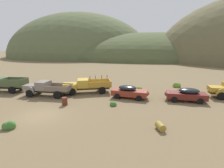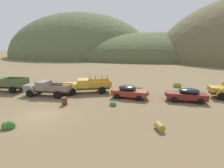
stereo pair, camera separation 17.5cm
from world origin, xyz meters
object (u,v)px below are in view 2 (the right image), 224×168
(truck_weathered_green, at_px, (2,84))
(truck_faded_yellow, at_px, (84,86))
(car_oxblood, at_px, (185,94))
(truck_primer_gray, at_px, (45,88))
(oil_drum_tipped, at_px, (160,127))
(oil_drum_by_truck, at_px, (64,101))
(car_rust_red, at_px, (130,92))

(truck_weathered_green, xyz_separation_m, truck_faded_yellow, (11.80, 0.26, -0.01))
(truck_weathered_green, bearing_deg, car_oxblood, 176.24)
(car_oxblood, bearing_deg, truck_weathered_green, 2.74)
(car_oxblood, bearing_deg, truck_primer_gray, 5.51)
(truck_primer_gray, bearing_deg, car_oxblood, -178.06)
(car_oxblood, bearing_deg, oil_drum_tipped, 69.16)
(truck_faded_yellow, bearing_deg, oil_drum_by_truck, 65.28)
(truck_weathered_green, height_order, car_rust_red, truck_weathered_green)
(truck_weathered_green, height_order, truck_primer_gray, truck_weathered_green)
(oil_drum_by_truck, bearing_deg, car_rust_red, 24.19)
(truck_primer_gray, bearing_deg, truck_weathered_green, -7.58)
(truck_primer_gray, height_order, oil_drum_tipped, truck_primer_gray)
(truck_faded_yellow, distance_m, car_oxblood, 12.88)
(car_rust_red, height_order, oil_drum_tipped, car_rust_red)
(car_rust_red, distance_m, oil_drum_tipped, 8.42)
(car_rust_red, xyz_separation_m, oil_drum_tipped, (2.19, -8.11, -0.53))
(truck_faded_yellow, relative_size, car_rust_red, 1.39)
(car_rust_red, relative_size, oil_drum_by_truck, 5.56)
(truck_weathered_green, height_order, oil_drum_tipped, truck_weathered_green)
(truck_faded_yellow, distance_m, oil_drum_by_truck, 5.24)
(oil_drum_tipped, xyz_separation_m, oil_drum_by_truck, (-9.38, 4.88, 0.15))
(truck_faded_yellow, distance_m, oil_drum_tipped, 13.15)
(truck_primer_gray, height_order, truck_faded_yellow, truck_faded_yellow)
(car_rust_red, relative_size, oil_drum_tipped, 4.83)
(oil_drum_tipped, relative_size, oil_drum_by_truck, 1.15)
(car_oxblood, bearing_deg, car_rust_red, 2.51)
(truck_primer_gray, height_order, car_rust_red, truck_primer_gray)
(truck_primer_gray, height_order, car_oxblood, truck_primer_gray)
(truck_weathered_green, relative_size, car_oxblood, 1.32)
(car_oxblood, xyz_separation_m, oil_drum_tipped, (-4.13, -7.50, -0.53))
(truck_faded_yellow, height_order, car_rust_red, truck_faded_yellow)
(truck_primer_gray, distance_m, oil_drum_by_truck, 5.18)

